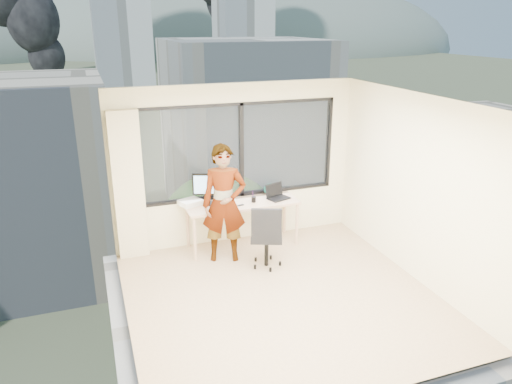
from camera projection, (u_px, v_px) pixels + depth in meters
name	position (u px, v px, depth m)	size (l,w,h in m)	color
floor	(281.00, 296.00, 6.49)	(4.00, 4.00, 0.01)	tan
ceiling	(285.00, 102.00, 5.63)	(4.00, 4.00, 0.01)	white
wall_front	(369.00, 282.00, 4.28)	(4.00, 0.01, 2.60)	#F4EABC
wall_left	(118.00, 227.00, 5.43)	(0.01, 4.00, 2.60)	#F4EABC
wall_right	(416.00, 188.00, 6.69)	(0.01, 4.00, 2.60)	#F4EABC
window_wall	(238.00, 150.00, 7.78)	(3.30, 0.16, 1.55)	black
curtain	(129.00, 186.00, 7.24)	(0.45, 0.14, 2.30)	beige
desk	(242.00, 224.00, 7.85)	(1.80, 0.60, 0.75)	tan
chair	(267.00, 234.00, 7.14)	(0.52, 0.52, 1.02)	black
person	(224.00, 204.00, 7.23)	(0.66, 0.43, 1.81)	#2D2D33
monitor	(209.00, 189.00, 7.58)	(0.51, 0.11, 0.51)	black
game_console	(190.00, 202.00, 7.62)	(0.33, 0.28, 0.08)	white
laptop	(279.00, 192.00, 7.85)	(0.34, 0.36, 0.22)	black
cellphone	(241.00, 205.00, 7.60)	(0.10, 0.05, 0.01)	black
pen_cup	(254.00, 199.00, 7.73)	(0.07, 0.07, 0.09)	black
handbag	(270.00, 189.00, 8.08)	(0.24, 0.12, 0.18)	#0E5255
exterior_ground	(93.00, 97.00, 117.80)	(400.00, 400.00, 0.04)	#515B3D
near_bldg_b	(245.00, 127.00, 46.04)	(14.00, 13.00, 16.00)	silver
near_bldg_c	(468.00, 167.00, 43.82)	(12.00, 10.00, 10.00)	beige
far_tower_b	(121.00, 33.00, 115.32)	(13.00, 13.00, 30.00)	silver
far_tower_c	(243.00, 37.00, 145.41)	(15.00, 15.00, 26.00)	silver
hill_b	(238.00, 49.00, 327.02)	(300.00, 220.00, 96.00)	slate
tree_b	(222.00, 268.00, 26.92)	(7.60, 7.60, 9.00)	#26511B
tree_c	(328.00, 144.00, 51.97)	(8.40, 8.40, 10.00)	#26511B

